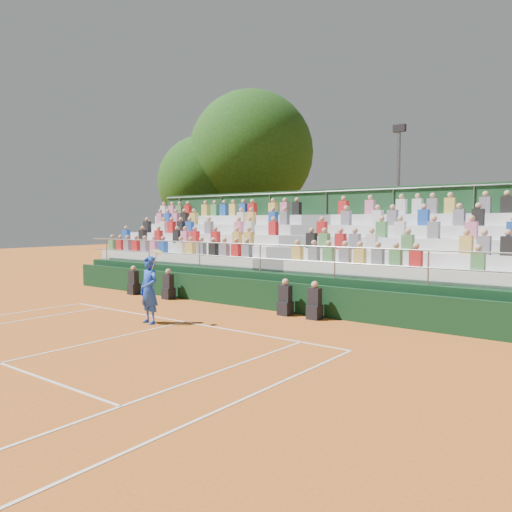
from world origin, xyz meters
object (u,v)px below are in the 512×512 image
Objects in this scene: tree_east at (251,153)px; tennis_player at (149,290)px; tree_west at (204,182)px; floodlight_mast at (398,191)px.

tennis_player is at bearing -62.60° from tree_east.
tree_west is 1.08× the size of floodlight_mast.
tree_east is at bearing 117.40° from tennis_player.
tennis_player is at bearing -52.31° from tree_west.
tree_west is 3.44m from tree_east.
tennis_player is 14.62m from floodlight_mast.
tennis_player is 0.29× the size of floodlight_mast.
floodlight_mast is (9.52, -0.48, -2.65)m from tree_east.
tree_east is at bearing 177.13° from floodlight_mast.
floodlight_mast is at bearing 81.94° from tennis_player.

